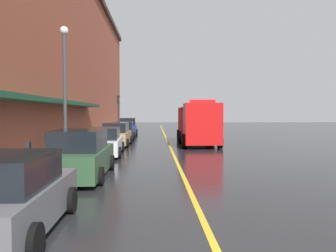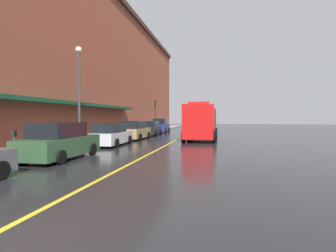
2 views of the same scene
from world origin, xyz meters
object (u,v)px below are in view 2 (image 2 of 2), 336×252
at_px(fire_truck, 201,122).
at_px(parking_meter_3, 14,139).
at_px(parked_car_2, 111,135).
at_px(parking_meter_0, 101,130).
at_px(street_lamp_left, 79,85).
at_px(parked_car_5, 161,126).
at_px(parking_meter_2, 135,126).
at_px(parked_car_4, 150,129).
at_px(traffic_light_near, 155,110).
at_px(parked_car_1, 60,142).
at_px(parking_meter_1, 100,130).
at_px(parked_car_3, 135,131).

height_order(fire_truck, parking_meter_3, fire_truck).
height_order(parked_car_2, parking_meter_0, parked_car_2).
xyz_separation_m(fire_truck, street_lamp_left, (-8.16, -7.48, 2.80)).
xyz_separation_m(parked_car_5, fire_truck, (6.22, -10.32, 0.72)).
bearing_deg(parking_meter_2, parked_car_4, 43.50).
bearing_deg(street_lamp_left, fire_truck, 42.52).
relative_size(fire_truck, parking_meter_3, 6.14).
distance_m(parked_car_4, traffic_light_near, 8.34).
xyz_separation_m(parking_meter_0, parking_meter_3, (0.00, -9.11, 0.00)).
height_order(parked_car_1, parking_meter_3, parked_car_1).
distance_m(parking_meter_1, traffic_light_near, 18.18).
distance_m(parking_meter_3, traffic_light_near, 27.01).
bearing_deg(parked_car_1, street_lamp_left, 19.99).
distance_m(parked_car_2, parking_meter_0, 1.82).
bearing_deg(traffic_light_near, street_lamp_left, -91.89).
bearing_deg(parking_meter_0, parked_car_5, 85.09).
xyz_separation_m(parked_car_2, parked_car_5, (-0.00, 16.73, 0.12)).
bearing_deg(parked_car_3, parking_meter_1, 163.80).
relative_size(street_lamp_left, traffic_light_near, 1.61).
bearing_deg(parking_meter_2, parked_car_2, -82.25).
bearing_deg(parking_meter_1, parked_car_3, 72.65).
xyz_separation_m(parked_car_3, parked_car_5, (-0.07, 11.29, 0.07)).
bearing_deg(parked_car_5, parking_meter_0, 173.19).
height_order(parked_car_2, parking_meter_3, parked_car_2).
bearing_deg(parking_meter_2, street_lamp_left, -93.15).
bearing_deg(parking_meter_1, parked_car_1, -79.17).
distance_m(parked_car_3, parking_meter_1, 4.70).
relative_size(parked_car_4, traffic_light_near, 1.06).
distance_m(parked_car_1, fire_truck, 14.36).
height_order(parked_car_4, traffic_light_near, traffic_light_near).
height_order(fire_truck, parking_meter_2, fire_truck).
xyz_separation_m(parked_car_4, street_lamp_left, (-1.98, -12.20, 3.62)).
bearing_deg(parked_car_1, parked_car_3, -0.20).
relative_size(fire_truck, parking_meter_2, 6.14).
relative_size(parked_car_2, parked_car_4, 1.08).
bearing_deg(parked_car_5, parking_meter_3, 175.00).
bearing_deg(parking_meter_2, parking_meter_1, -90.00).
bearing_deg(parking_meter_3, parking_meter_0, 90.00).
bearing_deg(parked_car_4, parked_car_3, 178.21).
bearing_deg(parking_meter_0, parked_car_1, -79.51).
distance_m(parking_meter_0, parking_meter_1, 0.25).
distance_m(parked_car_4, fire_truck, 7.82).
relative_size(parked_car_5, parking_meter_3, 3.35).
bearing_deg(parked_car_5, traffic_light_near, 27.13).
relative_size(parked_car_4, parking_meter_0, 3.44).
bearing_deg(traffic_light_near, parking_meter_3, -90.13).
bearing_deg(parked_car_2, parking_meter_3, 168.11).
distance_m(parked_car_3, traffic_light_near, 13.85).
height_order(parked_car_1, parking_meter_2, parked_car_1).
height_order(parked_car_5, fire_truck, fire_truck).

